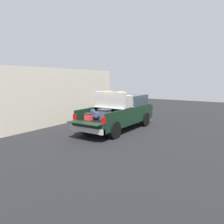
# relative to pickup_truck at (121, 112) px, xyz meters

# --- Properties ---
(ground_plane) EXTENTS (40.00, 40.00, 0.00)m
(ground_plane) POSITION_rel_pickup_truck_xyz_m (-0.38, 0.00, -0.99)
(ground_plane) COLOR black
(pickup_truck) EXTENTS (6.05, 2.06, 2.23)m
(pickup_truck) POSITION_rel_pickup_truck_xyz_m (0.00, 0.00, 0.00)
(pickup_truck) COLOR black
(pickup_truck) RESTS_ON ground_plane
(building_facade) EXTENTS (9.66, 0.36, 3.57)m
(building_facade) POSITION_rel_pickup_truck_xyz_m (-0.31, 4.03, 0.79)
(building_facade) COLOR beige
(building_facade) RESTS_ON ground_plane
(trash_can) EXTENTS (0.60, 0.60, 0.98)m
(trash_can) POSITION_rel_pickup_truck_xyz_m (2.24, 3.27, -0.49)
(trash_can) COLOR #3F4C66
(trash_can) RESTS_ON ground_plane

